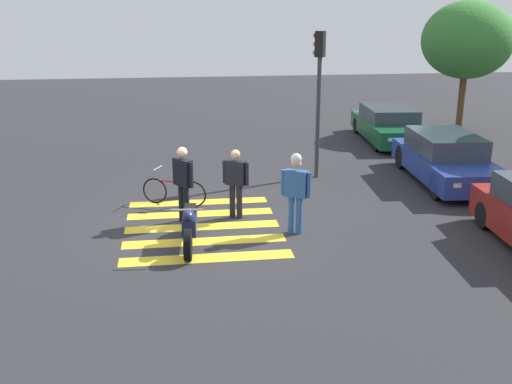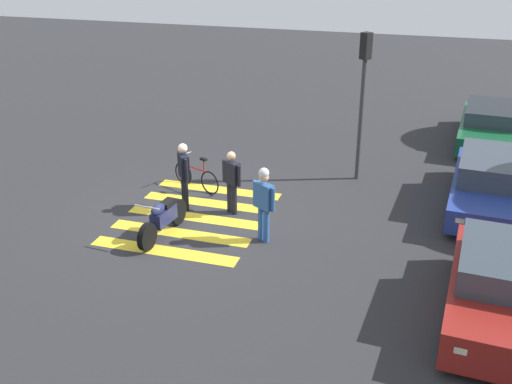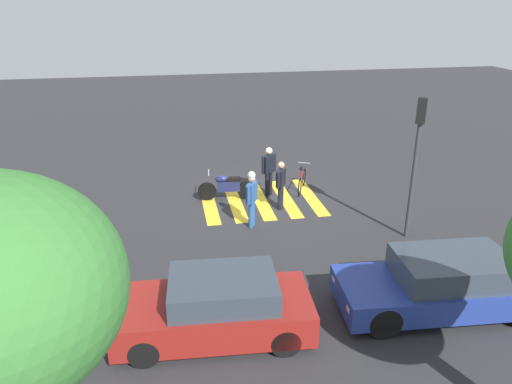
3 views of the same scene
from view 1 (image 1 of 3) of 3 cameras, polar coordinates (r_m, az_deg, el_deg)
The scene contains 11 objects.
ground_plane at distance 13.85m, azimuth -5.06°, elevation -3.28°, with size 60.00×60.00×0.00m, color #2B2B2D.
police_motorcycle at distance 12.63m, azimuth -6.24°, elevation -3.16°, with size 2.05×0.62×1.04m.
leaning_bicycle at distance 15.31m, azimuth -7.68°, elevation 0.10°, with size 0.76×1.58×0.99m.
officer_on_foot at distance 14.12m, azimuth -1.92°, elevation 1.18°, with size 0.42×0.58×1.65m.
officer_by_motorcycle at distance 13.88m, azimuth -6.86°, elevation 1.19°, with size 0.59×0.46×1.78m.
pedestrian_bystander at distance 13.12m, azimuth 3.75°, elevation 0.42°, with size 0.42×0.60×1.81m.
crosswalk_stripes at distance 13.85m, azimuth -5.06°, elevation -3.26°, with size 4.05×3.47×0.01m.
car_green_compact at distance 22.95m, azimuth 12.43°, elevation 6.18°, with size 4.70×2.22×1.24m.
car_blue_hatchback at distance 18.00m, azimuth 17.42°, elevation 2.99°, with size 4.73×2.15×1.36m.
traffic_light_pole at distance 17.32m, azimuth 5.90°, elevation 10.33°, with size 0.33×0.35×4.14m.
street_tree_near at distance 25.36m, azimuth 19.24°, elevation 13.32°, with size 3.48×3.48×5.01m.
Camera 1 is at (12.97, -0.55, 4.83)m, focal length 42.58 mm.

